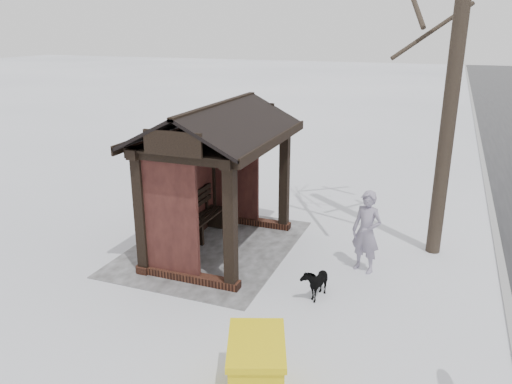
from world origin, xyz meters
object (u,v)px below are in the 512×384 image
(pedestrian, at_px, (366,232))
(dog, at_px, (316,281))
(grit_bin, at_px, (256,368))
(bus_shelter, at_px, (212,149))

(pedestrian, xyz_separation_m, dog, (1.29, -0.63, -0.52))
(pedestrian, height_order, dog, pedestrian)
(dog, relative_size, grit_bin, 0.56)
(bus_shelter, xyz_separation_m, grit_bin, (3.86, 2.45, -1.76))
(bus_shelter, relative_size, grit_bin, 2.94)
(pedestrian, bearing_deg, grit_bin, -79.42)
(dog, bearing_deg, bus_shelter, 164.12)
(bus_shelter, xyz_separation_m, dog, (1.18, 2.52, -1.88))
(bus_shelter, height_order, grit_bin, bus_shelter)
(pedestrian, distance_m, grit_bin, 4.05)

